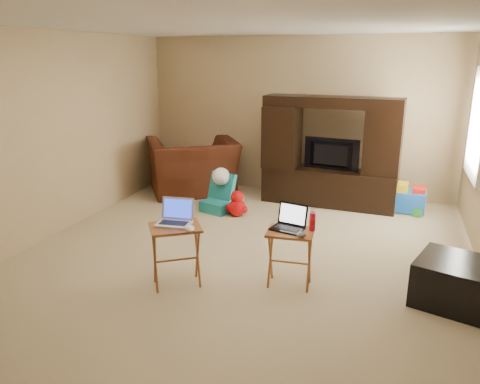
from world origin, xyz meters
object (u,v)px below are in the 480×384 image
(plush_toy, at_px, (237,203))
(tray_table_right, at_px, (290,259))
(water_bottle, at_px, (312,222))
(push_toy, at_px, (404,197))
(television, at_px, (330,155))
(laptop_left, at_px, (173,213))
(tray_table_left, at_px, (176,256))
(mouse_left, at_px, (190,228))
(laptop_right, at_px, (287,218))
(ottoman, at_px, (454,282))
(entertainment_center, at_px, (330,152))
(mouse_right, at_px, (302,235))
(child_rocker, at_px, (218,193))
(recliner, at_px, (193,166))

(plush_toy, xyz_separation_m, tray_table_right, (1.16, -1.81, 0.10))
(water_bottle, bearing_deg, push_toy, 71.75)
(television, xyz_separation_m, tray_table_right, (0.02, -2.73, -0.49))
(tray_table_right, height_order, laptop_left, laptop_left)
(tray_table_left, bearing_deg, mouse_left, -54.33)
(plush_toy, xyz_separation_m, laptop_left, (0.08, -2.13, 0.55))
(laptop_right, height_order, mouse_left, laptop_right)
(ottoman, height_order, tray_table_right, tray_table_right)
(tray_table_left, bearing_deg, tray_table_right, -16.18)
(entertainment_center, distance_m, mouse_right, 2.90)
(push_toy, bearing_deg, mouse_right, -104.92)
(entertainment_center, bearing_deg, plush_toy, -136.49)
(push_toy, relative_size, tray_table_right, 1.03)
(push_toy, bearing_deg, water_bottle, -104.97)
(child_rocker, relative_size, laptop_left, 1.71)
(television, bearing_deg, push_toy, -170.08)
(entertainment_center, xyz_separation_m, tray_table_left, (-1.03, -3.11, -0.50))
(laptop_left, bearing_deg, child_rocker, 94.42)
(child_rocker, bearing_deg, tray_table_left, -60.85)
(water_bottle, bearing_deg, laptop_left, -162.97)
(laptop_right, height_order, mouse_right, laptop_right)
(recliner, xyz_separation_m, mouse_right, (2.37, -2.83, 0.16))
(child_rocker, height_order, push_toy, child_rocker)
(tray_table_right, bearing_deg, plush_toy, 118.57)
(plush_toy, xyz_separation_m, mouse_left, (0.30, -2.23, 0.46))
(television, distance_m, child_rocker, 1.75)
(push_toy, distance_m, laptop_left, 3.78)
(tray_table_left, relative_size, water_bottle, 3.51)
(push_toy, height_order, mouse_right, mouse_right)
(ottoman, relative_size, water_bottle, 3.65)
(mouse_right, bearing_deg, recliner, 129.94)
(entertainment_center, xyz_separation_m, mouse_left, (-0.84, -3.18, -0.17))
(television, distance_m, laptop_right, 2.71)
(entertainment_center, relative_size, mouse_left, 15.78)
(child_rocker, relative_size, mouse_right, 4.74)
(laptop_left, bearing_deg, tray_table_left, -50.89)
(push_toy, xyz_separation_m, tray_table_left, (-2.13, -3.09, 0.09))
(entertainment_center, xyz_separation_m, ottoman, (1.53, -2.62, -0.61))
(mouse_right, bearing_deg, push_toy, 71.80)
(tray_table_left, xyz_separation_m, tray_table_right, (1.06, 0.34, -0.02))
(entertainment_center, distance_m, tray_table_right, 2.82)
(push_toy, bearing_deg, entertainment_center, -177.81)
(television, bearing_deg, plush_toy, 47.26)
(laptop_right, bearing_deg, ottoman, 17.55)
(entertainment_center, relative_size, television, 2.41)
(laptop_right, xyz_separation_m, water_bottle, (0.23, 0.06, -0.03))
(ottoman, xyz_separation_m, laptop_left, (-2.59, -0.46, 0.53))
(plush_toy, bearing_deg, water_bottle, -51.94)
(recliner, distance_m, tray_table_left, 3.27)
(entertainment_center, height_order, laptop_right, entertainment_center)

